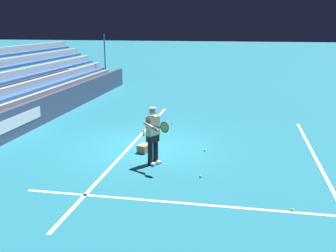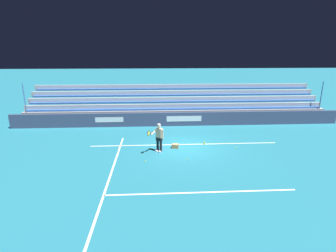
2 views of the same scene
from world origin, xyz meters
name	(u,v)px [view 2 (image 2 of 2)]	position (x,y,z in m)	size (l,w,h in m)	color
ground_plane	(186,147)	(0.00, 0.00, 0.00)	(160.00, 160.00, 0.00)	#1E6B7F
court_baseline_white	(185,144)	(0.00, -0.50, 0.00)	(12.00, 0.10, 0.01)	white
court_sideline_white	(109,179)	(4.11, 4.00, 0.00)	(0.10, 12.00, 0.01)	white
court_service_line_white	(201,192)	(0.00, 5.50, 0.00)	(8.22, 0.10, 0.01)	white
back_wall_sponsor_board	(178,119)	(0.01, -4.97, 0.55)	(26.26, 0.25, 1.10)	#384260
bleacher_stand	(176,111)	(0.00, -7.20, 0.76)	(24.95, 3.20, 3.40)	#9EA3A8
tennis_player	(159,137)	(1.68, 0.67, 0.89)	(0.94, 0.84, 1.71)	black
ball_box_cardboard	(175,146)	(0.66, 0.11, 0.13)	(0.40, 0.30, 0.26)	#A87F51
tennis_ball_near_player	(145,161)	(2.46, 2.15, 0.03)	(0.07, 0.07, 0.07)	#CCE533
tennis_ball_stray_back	(187,160)	(0.17, 2.05, 0.03)	(0.07, 0.07, 0.07)	#CCE533
tennis_ball_on_baseline	(109,182)	(4.05, 4.38, 0.03)	(0.07, 0.07, 0.07)	#CCE533
tennis_ball_midcourt	(236,148)	(-3.14, 0.37, 0.03)	(0.07, 0.07, 0.07)	#CCE533
water_bottle	(204,143)	(-1.26, -0.37, 0.11)	(0.07, 0.07, 0.22)	yellow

